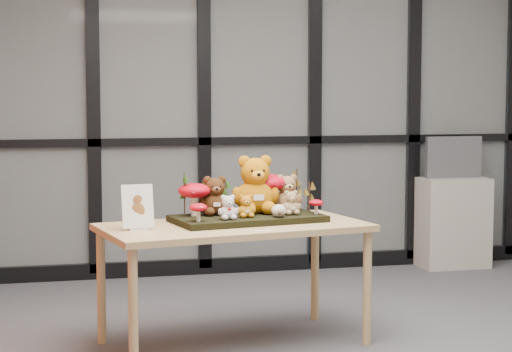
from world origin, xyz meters
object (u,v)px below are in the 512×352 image
object	(u,v)px
mushroom_back_right	(269,191)
mushroom_back_left	(194,198)
cabinet	(453,223)
monitor	(453,157)
bear_pooh_yellow	(255,181)
bear_beige_small	(291,201)
mushroom_front_left	(198,212)
bear_white_bow	(228,206)
mushroom_front_right	(316,206)
display_table	(234,236)
plush_cream_hedgehog	(279,210)
bear_tan_back	(287,191)
sign_holder	(138,210)
bear_brown_medium	(215,193)
diorama_tray	(248,219)
bear_small_yellow	(246,205)

from	to	relation	value
mushroom_back_right	mushroom_back_left	bearing A→B (deg)	-167.36
cabinet	monitor	size ratio (longest dim) A/B	1.54
cabinet	mushroom_back_left	bearing A→B (deg)	-145.11
bear_pooh_yellow	bear_beige_small	xyz separation A→B (m)	(0.19, -0.12, -0.11)
bear_pooh_yellow	mushroom_front_left	bearing A→B (deg)	-155.12
bear_white_bow	mushroom_front_right	distance (m)	0.55
display_table	mushroom_back_left	world-z (taller)	mushroom_back_left
display_table	mushroom_back_right	xyz separation A→B (m)	(0.27, 0.24, 0.23)
plush_cream_hedgehog	monitor	size ratio (longest dim) A/B	0.17
display_table	mushroom_front_left	distance (m)	0.29
mushroom_front_left	cabinet	size ratio (longest dim) A/B	0.15
bear_tan_back	sign_holder	xyz separation A→B (m)	(-0.92, -0.29, -0.05)
bear_tan_back	bear_brown_medium	bearing A→B (deg)	177.21
diorama_tray	plush_cream_hedgehog	world-z (taller)	plush_cream_hedgehog
mushroom_front_right	cabinet	bearing A→B (deg)	45.95
display_table	bear_brown_medium	distance (m)	0.28
mushroom_back_left	mushroom_back_right	xyz separation A→B (m)	(0.47, 0.11, 0.02)
bear_small_yellow	bear_white_bow	bearing A→B (deg)	-163.26
mushroom_back_right	monitor	size ratio (longest dim) A/B	0.51
sign_holder	mushroom_front_left	bearing A→B (deg)	-9.67
mushroom_front_right	cabinet	distance (m)	2.53
diorama_tray	bear_pooh_yellow	world-z (taller)	bear_pooh_yellow
plush_cream_hedgehog	monitor	distance (m)	2.74
display_table	bear_small_yellow	world-z (taller)	bear_small_yellow
plush_cream_hedgehog	cabinet	xyz separation A→B (m)	(1.98, 1.87, -0.40)
bear_brown_medium	bear_small_yellow	world-z (taller)	bear_brown_medium
display_table	monitor	size ratio (longest dim) A/B	3.33
diorama_tray	bear_tan_back	bearing A→B (deg)	15.71
mushroom_front_left	display_table	bearing A→B (deg)	24.77
diorama_tray	bear_small_yellow	bearing A→B (deg)	-121.02
bear_pooh_yellow	display_table	bearing A→B (deg)	-144.31
display_table	bear_pooh_yellow	distance (m)	0.37
mushroom_back_right	sign_holder	xyz separation A→B (m)	(-0.82, -0.32, -0.05)
diorama_tray	bear_white_bow	size ratio (longest dim) A/B	5.56
monitor	bear_beige_small	bearing A→B (deg)	-136.34
bear_beige_small	mushroom_back_right	distance (m)	0.21
mushroom_back_right	mushroom_front_left	bearing A→B (deg)	-145.20
plush_cream_hedgehog	mushroom_front_right	xyz separation A→B (m)	(0.25, 0.07, 0.01)
bear_brown_medium	cabinet	distance (m)	2.91
display_table	cabinet	world-z (taller)	cabinet
diorama_tray	bear_pooh_yellow	xyz separation A→B (m)	(0.07, 0.10, 0.21)
bear_tan_back	cabinet	world-z (taller)	bear_tan_back
diorama_tray	mushroom_front_left	bearing A→B (deg)	-161.52
bear_brown_medium	sign_holder	bearing A→B (deg)	-164.33
bear_pooh_yellow	bear_small_yellow	size ratio (longest dim) A/B	2.60
bear_beige_small	display_table	bearing A→B (deg)	178.45
bear_small_yellow	sign_holder	bearing A→B (deg)	177.48
bear_brown_medium	mushroom_front_right	size ratio (longest dim) A/B	2.63
display_table	bear_tan_back	distance (m)	0.48
bear_tan_back	cabinet	bearing A→B (deg)	30.67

